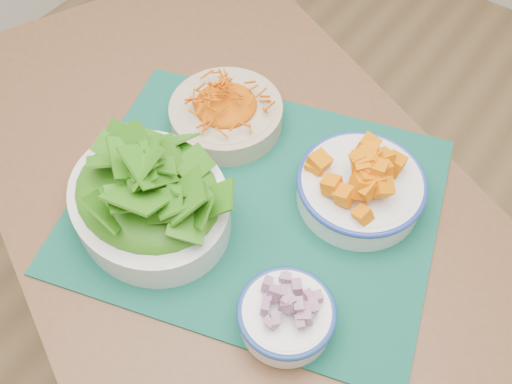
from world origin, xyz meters
TOP-DOWN VIEW (x-y plane):
  - table at (-0.28, 0.18)m, footprint 1.26×1.08m
  - placemat at (-0.18, 0.16)m, footprint 0.69×0.62m
  - carrot_bowl at (-0.32, 0.27)m, footprint 0.22×0.22m
  - squash_bowl at (-0.05, 0.27)m, footprint 0.26×0.26m
  - lettuce_bowl at (-0.29, 0.04)m, footprint 0.32×0.29m
  - onion_bowl at (-0.02, 0.02)m, footprint 0.16×0.16m

SIDE VIEW (x-z plane):
  - table at x=-0.28m, z-range 0.26..1.01m
  - placemat at x=-0.18m, z-range 0.75..0.75m
  - onion_bowl at x=-0.02m, z-range 0.75..0.82m
  - carrot_bowl at x=-0.32m, z-range 0.75..0.82m
  - squash_bowl at x=-0.05m, z-range 0.75..0.85m
  - lettuce_bowl at x=-0.29m, z-range 0.75..0.88m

